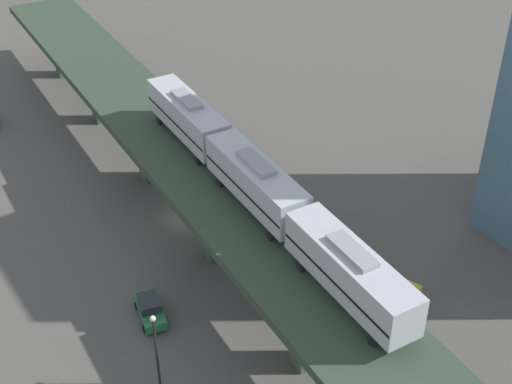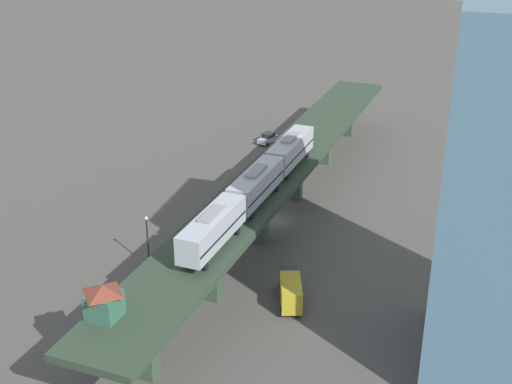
{
  "view_description": "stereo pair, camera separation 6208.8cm",
  "coord_description": "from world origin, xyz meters",
  "px_view_note": "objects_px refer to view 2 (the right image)",
  "views": [
    {
      "loc": [
        26.83,
        50.28,
        41.78
      ],
      "look_at": [
        -0.35,
        11.7,
        9.59
      ],
      "focal_mm": 50.0,
      "sensor_mm": 36.0,
      "label": 1
    },
    {
      "loc": [
        -22.85,
        87.35,
        45.41
      ],
      "look_at": [
        -0.35,
        11.7,
        9.59
      ],
      "focal_mm": 50.0,
      "sensor_mm": 36.0,
      "label": 2
    }
  ],
  "objects_px": {
    "subway_train": "(256,184)",
    "street_car_green": "(189,239)",
    "street_lamp": "(147,237)",
    "signal_hut": "(104,300)",
    "street_car_silver": "(268,138)",
    "delivery_truck": "(290,289)"
  },
  "relations": [
    {
      "from": "signal_hut",
      "to": "delivery_truck",
      "type": "height_order",
      "value": "signal_hut"
    },
    {
      "from": "signal_hut",
      "to": "street_car_green",
      "type": "distance_m",
      "value": 30.29
    },
    {
      "from": "street_car_green",
      "to": "street_lamp",
      "type": "xyz_separation_m",
      "value": [
        2.79,
        6.66,
        3.17
      ]
    },
    {
      "from": "signal_hut",
      "to": "delivery_truck",
      "type": "xyz_separation_m",
      "value": [
        -12.78,
        -19.17,
        -8.13
      ]
    },
    {
      "from": "signal_hut",
      "to": "street_car_silver",
      "type": "height_order",
      "value": "signal_hut"
    },
    {
      "from": "signal_hut",
      "to": "street_car_green",
      "type": "xyz_separation_m",
      "value": [
        3.35,
        -28.74,
        -8.96
      ]
    },
    {
      "from": "street_car_green",
      "to": "street_car_silver",
      "type": "xyz_separation_m",
      "value": [
        0.5,
        -40.18,
        0.0
      ]
    },
    {
      "from": "subway_train",
      "to": "street_car_silver",
      "type": "distance_m",
      "value": 43.96
    },
    {
      "from": "signal_hut",
      "to": "delivery_truck",
      "type": "distance_m",
      "value": 24.43
    },
    {
      "from": "street_car_silver",
      "to": "street_car_green",
      "type": "bearing_deg",
      "value": 90.71
    },
    {
      "from": "signal_hut",
      "to": "street_car_silver",
      "type": "relative_size",
      "value": 0.74
    },
    {
      "from": "signal_hut",
      "to": "delivery_truck",
      "type": "bearing_deg",
      "value": -123.68
    },
    {
      "from": "street_car_green",
      "to": "street_lamp",
      "type": "relative_size",
      "value": 0.68
    },
    {
      "from": "subway_train",
      "to": "street_car_green",
      "type": "height_order",
      "value": "subway_train"
    },
    {
      "from": "signal_hut",
      "to": "street_car_green",
      "type": "bearing_deg",
      "value": -83.35
    },
    {
      "from": "street_car_silver",
      "to": "subway_train",
      "type": "bearing_deg",
      "value": 103.66
    },
    {
      "from": "signal_hut",
      "to": "street_lamp",
      "type": "height_order",
      "value": "signal_hut"
    },
    {
      "from": "signal_hut",
      "to": "street_car_silver",
      "type": "bearing_deg",
      "value": -86.8
    },
    {
      "from": "street_car_silver",
      "to": "signal_hut",
      "type": "bearing_deg",
      "value": 93.2
    },
    {
      "from": "street_car_silver",
      "to": "street_lamp",
      "type": "xyz_separation_m",
      "value": [
        2.29,
        46.84,
        3.17
      ]
    },
    {
      "from": "street_lamp",
      "to": "subway_train",
      "type": "bearing_deg",
      "value": -157.36
    },
    {
      "from": "subway_train",
      "to": "delivery_truck",
      "type": "height_order",
      "value": "subway_train"
    }
  ]
}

